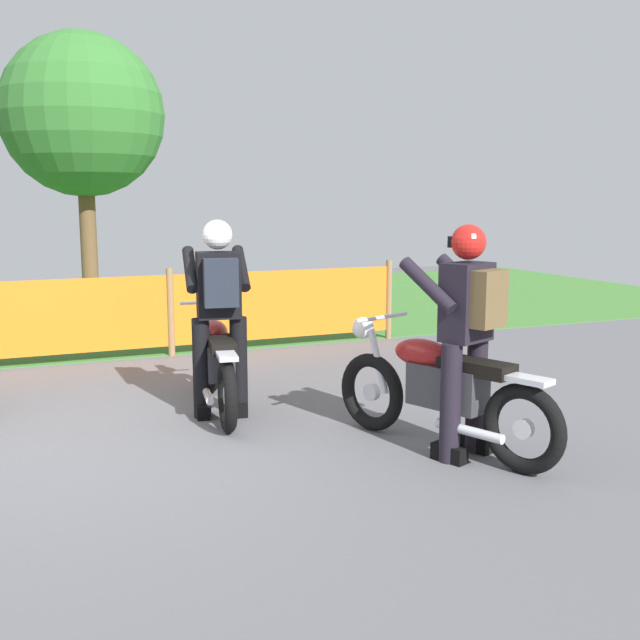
{
  "coord_description": "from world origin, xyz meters",
  "views": [
    {
      "loc": [
        -0.37,
        -5.93,
        1.88
      ],
      "look_at": [
        1.97,
        -0.35,
        0.9
      ],
      "focal_mm": 42.89,
      "sensor_mm": 36.0,
      "label": 1
    }
  ],
  "objects_px": {
    "motorcycle_lead": "(217,361)",
    "motorcycle_trailing": "(440,389)",
    "rider_trailing": "(467,328)",
    "rider_lead": "(219,307)"
  },
  "relations": [
    {
      "from": "motorcycle_lead",
      "to": "rider_lead",
      "type": "distance_m",
      "value": 0.55
    },
    {
      "from": "rider_lead",
      "to": "motorcycle_lead",
      "type": "bearing_deg",
      "value": 0.51
    },
    {
      "from": "rider_lead",
      "to": "rider_trailing",
      "type": "bearing_deg",
      "value": -132.59
    },
    {
      "from": "motorcycle_trailing",
      "to": "rider_lead",
      "type": "distance_m",
      "value": 2.02
    },
    {
      "from": "motorcycle_trailing",
      "to": "motorcycle_lead",
      "type": "bearing_deg",
      "value": 14.36
    },
    {
      "from": "motorcycle_lead",
      "to": "motorcycle_trailing",
      "type": "bearing_deg",
      "value": -135.06
    },
    {
      "from": "motorcycle_lead",
      "to": "rider_lead",
      "type": "xyz_separation_m",
      "value": [
        -0.03,
        -0.21,
        0.51
      ]
    },
    {
      "from": "motorcycle_trailing",
      "to": "rider_trailing",
      "type": "relative_size",
      "value": 1.13
    },
    {
      "from": "motorcycle_trailing",
      "to": "rider_trailing",
      "type": "distance_m",
      "value": 0.54
    },
    {
      "from": "motorcycle_trailing",
      "to": "rider_trailing",
      "type": "bearing_deg",
      "value": -179.49
    }
  ]
}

